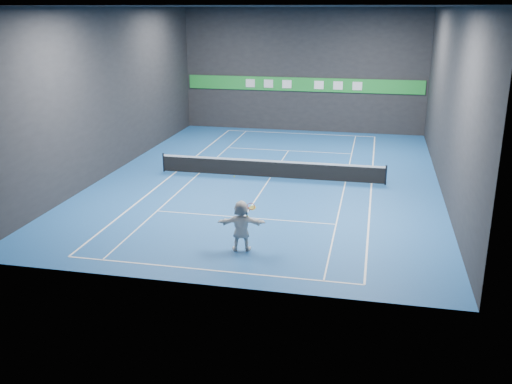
% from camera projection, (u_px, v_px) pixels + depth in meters
% --- Properties ---
extents(ground, '(26.00, 26.00, 0.00)m').
position_uv_depth(ground, '(270.00, 178.00, 31.42)').
color(ground, '#1A4F93').
rests_on(ground, ground).
extents(ceiling, '(26.00, 26.00, 0.00)m').
position_uv_depth(ceiling, '(272.00, 6.00, 28.65)').
color(ceiling, black).
rests_on(ceiling, ground).
extents(wall_back, '(18.00, 0.10, 9.00)m').
position_uv_depth(wall_back, '(303.00, 71.00, 42.13)').
color(wall_back, black).
rests_on(wall_back, ground).
extents(wall_front, '(18.00, 0.10, 9.00)m').
position_uv_depth(wall_front, '(195.00, 155.00, 17.94)').
color(wall_front, black).
rests_on(wall_front, ground).
extents(wall_left, '(0.10, 26.00, 9.00)m').
position_uv_depth(wall_left, '(113.00, 91.00, 31.82)').
color(wall_left, black).
rests_on(wall_left, ground).
extents(wall_right, '(0.10, 26.00, 9.00)m').
position_uv_depth(wall_right, '(449.00, 102.00, 28.24)').
color(wall_right, black).
rests_on(wall_right, ground).
extents(baseline_near, '(10.98, 0.08, 0.01)m').
position_uv_depth(baseline_near, '(209.00, 270.00, 20.35)').
color(baseline_near, white).
rests_on(baseline_near, ground).
extents(baseline_far, '(10.98, 0.08, 0.01)m').
position_uv_depth(baseline_far, '(300.00, 134.00, 42.48)').
color(baseline_far, white).
rests_on(baseline_far, ground).
extents(sideline_doubles_left, '(0.08, 23.78, 0.01)m').
position_uv_depth(sideline_doubles_left, '(176.00, 172.00, 32.51)').
color(sideline_doubles_left, white).
rests_on(sideline_doubles_left, ground).
extents(sideline_doubles_right, '(0.08, 23.78, 0.01)m').
position_uv_depth(sideline_doubles_right, '(372.00, 184.00, 30.32)').
color(sideline_doubles_right, white).
rests_on(sideline_doubles_right, ground).
extents(sideline_singles_left, '(0.06, 23.78, 0.01)m').
position_uv_depth(sideline_singles_left, '(199.00, 173.00, 32.23)').
color(sideline_singles_left, white).
rests_on(sideline_singles_left, ground).
extents(sideline_singles_right, '(0.06, 23.78, 0.01)m').
position_uv_depth(sideline_singles_right, '(345.00, 182.00, 30.60)').
color(sideline_singles_right, white).
rests_on(sideline_singles_right, ground).
extents(service_line_near, '(8.23, 0.06, 0.01)m').
position_uv_depth(service_line_near, '(244.00, 217.00, 25.46)').
color(service_line_near, white).
rests_on(service_line_near, ground).
extents(service_line_far, '(8.23, 0.06, 0.01)m').
position_uv_depth(service_line_far, '(288.00, 151.00, 37.37)').
color(service_line_far, white).
rests_on(service_line_far, ground).
extents(center_service_line, '(0.06, 12.80, 0.01)m').
position_uv_depth(center_service_line, '(270.00, 178.00, 31.42)').
color(center_service_line, white).
rests_on(center_service_line, ground).
extents(player, '(1.93, 0.90, 2.00)m').
position_uv_depth(player, '(241.00, 226.00, 21.76)').
color(player, silver).
rests_on(player, ground).
extents(tennis_ball, '(0.06, 0.06, 0.06)m').
position_uv_depth(tennis_ball, '(234.00, 177.00, 21.48)').
color(tennis_ball, '#CCF028').
rests_on(tennis_ball, player).
extents(tennis_net, '(12.50, 0.10, 1.07)m').
position_uv_depth(tennis_net, '(270.00, 168.00, 31.25)').
color(tennis_net, black).
rests_on(tennis_net, ground).
extents(sponsor_banner, '(17.64, 0.11, 1.00)m').
position_uv_depth(sponsor_banner, '(303.00, 84.00, 42.38)').
color(sponsor_banner, '#1F9031').
rests_on(sponsor_banner, wall_back).
extents(tennis_racket, '(0.46, 0.36, 0.69)m').
position_uv_depth(tennis_racket, '(251.00, 208.00, 21.51)').
color(tennis_racket, red).
rests_on(tennis_racket, player).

